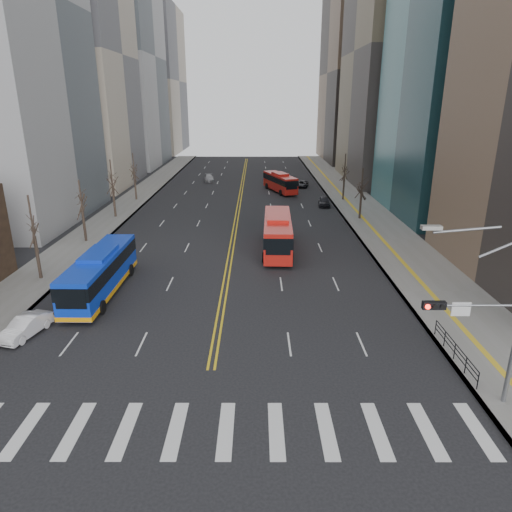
% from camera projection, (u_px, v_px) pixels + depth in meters
% --- Properties ---
extents(ground, '(220.00, 220.00, 0.00)m').
position_uv_depth(ground, '(201.00, 430.00, 21.39)').
color(ground, black).
extents(sidewalk_right, '(7.00, 130.00, 0.15)m').
position_uv_depth(sidewalk_right, '(362.00, 210.00, 63.93)').
color(sidewalk_right, slate).
rests_on(sidewalk_right, ground).
extents(sidewalk_left, '(5.00, 130.00, 0.15)m').
position_uv_depth(sidewalk_left, '(120.00, 210.00, 63.96)').
color(sidewalk_left, slate).
rests_on(sidewalk_left, ground).
extents(crosswalk, '(26.70, 4.00, 0.01)m').
position_uv_depth(crosswalk, '(201.00, 430.00, 21.39)').
color(crosswalk, silver).
rests_on(crosswalk, ground).
extents(centerline, '(0.55, 100.00, 0.01)m').
position_uv_depth(centerline, '(240.00, 196.00, 73.43)').
color(centerline, gold).
rests_on(centerline, ground).
extents(office_towers, '(83.00, 134.00, 58.00)m').
position_uv_depth(office_towers, '(242.00, 44.00, 78.47)').
color(office_towers, gray).
rests_on(office_towers, ground).
extents(signal_mast, '(5.37, 0.37, 9.39)m').
position_uv_depth(signal_mast, '(490.00, 318.00, 21.70)').
color(signal_mast, slate).
rests_on(signal_mast, ground).
extents(pedestrian_railing, '(0.06, 6.06, 1.02)m').
position_uv_depth(pedestrian_railing, '(455.00, 349.00, 26.79)').
color(pedestrian_railing, black).
rests_on(pedestrian_railing, sidewalk_right).
extents(street_trees, '(35.20, 47.20, 7.60)m').
position_uv_depth(street_trees, '(172.00, 190.00, 52.51)').
color(street_trees, black).
rests_on(street_trees, ground).
extents(blue_bus, '(2.86, 11.92, 3.47)m').
position_uv_depth(blue_bus, '(100.00, 271.00, 36.10)').
color(blue_bus, '#0D34C9').
rests_on(blue_bus, ground).
extents(red_bus_near, '(3.22, 11.73, 3.68)m').
position_uv_depth(red_bus_near, '(278.00, 231.00, 46.36)').
color(red_bus_near, red).
rests_on(red_bus_near, ground).
extents(red_bus_far, '(5.51, 10.23, 3.21)m').
position_uv_depth(red_bus_far, '(280.00, 181.00, 76.49)').
color(red_bus_far, red).
rests_on(red_bus_far, ground).
extents(car_white, '(2.32, 4.17, 1.30)m').
position_uv_depth(car_white, '(26.00, 326.00, 29.81)').
color(car_white, silver).
rests_on(car_white, ground).
extents(car_dark_mid, '(2.00, 4.13, 1.36)m').
position_uv_depth(car_dark_mid, '(324.00, 201.00, 66.55)').
color(car_dark_mid, black).
rests_on(car_dark_mid, ground).
extents(car_silver, '(2.25, 4.40, 1.22)m').
position_uv_depth(car_silver, '(209.00, 178.00, 86.84)').
color(car_silver, '#9D9DA2').
rests_on(car_silver, ground).
extents(car_dark_far, '(2.61, 4.21, 1.09)m').
position_uv_depth(car_dark_far, '(302.00, 184.00, 81.07)').
color(car_dark_far, black).
rests_on(car_dark_far, ground).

